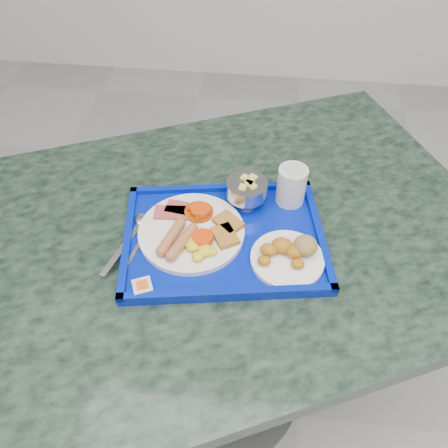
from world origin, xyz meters
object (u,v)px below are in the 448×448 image
at_px(table, 215,283).
at_px(juice_cup, 292,184).
at_px(bread_plate, 289,254).
at_px(fruit_bowl, 247,189).
at_px(tray, 224,238).
at_px(main_plate, 193,232).

bearing_deg(table, juice_cup, 31.19).
height_order(bread_plate, fruit_bowl, fruit_bowl).
xyz_separation_m(tray, fruit_bowl, (0.04, 0.11, 0.05)).
bearing_deg(juice_cup, tray, -136.80).
distance_m(table, main_plate, 0.24).
bearing_deg(fruit_bowl, bread_plate, -57.10).
distance_m(table, bread_plate, 0.30).
xyz_separation_m(tray, bread_plate, (0.14, -0.05, 0.02)).
bearing_deg(main_plate, bread_plate, -11.25).
height_order(main_plate, bread_plate, bread_plate).
bearing_deg(table, tray, -45.98).
height_order(tray, main_plate, main_plate).
height_order(table, fruit_bowl, fruit_bowl).
distance_m(main_plate, bread_plate, 0.22).
relative_size(tray, juice_cup, 5.17).
distance_m(main_plate, fruit_bowl, 0.16).
distance_m(bread_plate, juice_cup, 0.18).
xyz_separation_m(main_plate, fruit_bowl, (0.11, 0.12, 0.03)).
bearing_deg(tray, fruit_bowl, 70.61).
height_order(table, main_plate, main_plate).
xyz_separation_m(bread_plate, juice_cup, (-0.00, 0.18, 0.03)).
xyz_separation_m(table, bread_plate, (0.17, -0.08, 0.24)).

